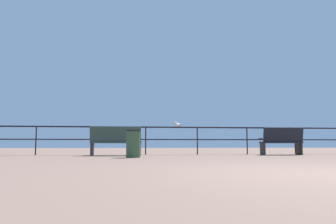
{
  "coord_description": "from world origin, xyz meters",
  "views": [
    {
      "loc": [
        -2.54,
        -3.9,
        0.37
      ],
      "look_at": [
        -1.14,
        7.43,
        1.5
      ],
      "focal_mm": 35.1,
      "sensor_mm": 36.0,
      "label": 1
    }
  ],
  "objects_px": {
    "bench_near_right": "(282,140)",
    "trash_bin": "(133,144)",
    "seagull_on_rail": "(177,124)",
    "bench_near_left": "(116,140)"
  },
  "relations": [
    {
      "from": "bench_near_right",
      "to": "trash_bin",
      "type": "distance_m",
      "value": 5.52
    },
    {
      "from": "seagull_on_rail",
      "to": "trash_bin",
      "type": "relative_size",
      "value": 0.45
    },
    {
      "from": "bench_near_left",
      "to": "seagull_on_rail",
      "type": "distance_m",
      "value": 2.39
    },
    {
      "from": "bench_near_left",
      "to": "bench_near_right",
      "type": "relative_size",
      "value": 1.19
    },
    {
      "from": "bench_near_left",
      "to": "seagull_on_rail",
      "type": "bearing_deg",
      "value": 20.25
    },
    {
      "from": "bench_near_left",
      "to": "bench_near_right",
      "type": "xyz_separation_m",
      "value": [
        5.79,
        0.0,
        -0.01
      ]
    },
    {
      "from": "bench_near_right",
      "to": "trash_bin",
      "type": "height_order",
      "value": "bench_near_right"
    },
    {
      "from": "bench_near_left",
      "to": "trash_bin",
      "type": "bearing_deg",
      "value": -72.51
    },
    {
      "from": "bench_near_left",
      "to": "trash_bin",
      "type": "relative_size",
      "value": 2.23
    },
    {
      "from": "bench_near_left",
      "to": "seagull_on_rail",
      "type": "xyz_separation_m",
      "value": [
        2.18,
        0.8,
        0.57
      ]
    }
  ]
}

